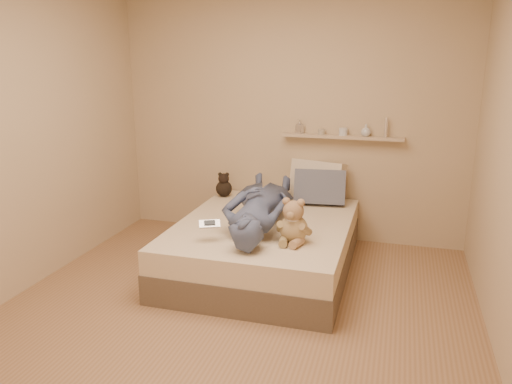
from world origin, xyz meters
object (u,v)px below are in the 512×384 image
(pillow_cream, at_px, (317,181))
(wall_shelf, at_px, (342,137))
(pillow_grey, at_px, (320,187))
(person, at_px, (259,205))
(dark_plush, at_px, (224,186))
(teddy_bear, at_px, (293,224))
(game_console, at_px, (210,224))
(bed, at_px, (265,245))

(pillow_cream, distance_m, wall_shelf, 0.51)
(pillow_grey, xyz_separation_m, wall_shelf, (0.17, 0.22, 0.48))
(person, bearing_deg, pillow_cream, -117.70)
(dark_plush, distance_m, pillow_grey, 1.01)
(pillow_cream, distance_m, pillow_grey, 0.15)
(teddy_bear, distance_m, dark_plush, 1.48)
(pillow_grey, relative_size, wall_shelf, 0.42)
(person, bearing_deg, game_console, 56.59)
(person, distance_m, wall_shelf, 1.24)
(bed, bearing_deg, pillow_cream, 68.56)
(bed, relative_size, wall_shelf, 1.58)
(game_console, distance_m, dark_plush, 1.31)
(game_console, xyz_separation_m, person, (0.26, 0.51, 0.03))
(dark_plush, distance_m, pillow_cream, 0.97)
(person, bearing_deg, teddy_bear, 130.95)
(game_console, distance_m, person, 0.57)
(pillow_grey, xyz_separation_m, person, (-0.41, -0.77, 0.01))
(teddy_bear, xyz_separation_m, person, (-0.38, 0.35, 0.03))
(dark_plush, bearing_deg, teddy_bear, -48.58)
(teddy_bear, height_order, pillow_grey, teddy_bear)
(teddy_bear, xyz_separation_m, wall_shelf, (0.20, 1.34, 0.50))
(game_console, relative_size, pillow_grey, 0.36)
(game_console, xyz_separation_m, wall_shelf, (0.84, 1.50, 0.50))
(teddy_bear, distance_m, pillow_cream, 1.26)
(pillow_grey, bearing_deg, wall_shelf, 51.62)
(game_console, height_order, person, person)
(pillow_grey, distance_m, wall_shelf, 0.56)
(bed, bearing_deg, person, -111.31)
(wall_shelf, bearing_deg, dark_plush, -169.06)
(teddy_bear, bearing_deg, game_console, -166.04)
(pillow_cream, bearing_deg, game_console, -113.54)
(game_console, relative_size, teddy_bear, 0.49)
(pillow_cream, bearing_deg, teddy_bear, -88.96)
(dark_plush, bearing_deg, game_console, -75.08)
(game_console, height_order, dark_plush, dark_plush)
(game_console, bearing_deg, pillow_cream, 66.46)
(game_console, relative_size, person, 0.12)
(bed, distance_m, wall_shelf, 1.38)
(game_console, bearing_deg, dark_plush, 104.92)
(dark_plush, bearing_deg, wall_shelf, 10.94)
(game_console, height_order, teddy_bear, teddy_bear)
(game_console, xyz_separation_m, pillow_grey, (0.67, 1.28, 0.02))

